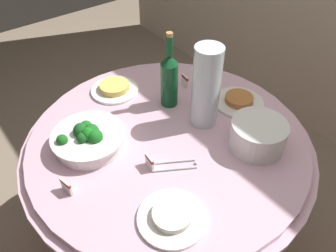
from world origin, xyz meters
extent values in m
plane|color=gray|center=(0.00, 0.00, 0.00)|extent=(6.00, 6.00, 0.00)
cylinder|color=maroon|center=(0.00, 0.00, 0.34)|extent=(1.01, 1.01, 0.69)
cylinder|color=#E0B2C6|center=(0.00, 0.00, 0.70)|extent=(1.16, 1.16, 0.02)
cylinder|color=#E0B2C6|center=(0.00, 0.00, 0.72)|extent=(1.10, 1.10, 0.03)
cylinder|color=white|center=(-0.14, -0.27, 0.77)|extent=(0.26, 0.26, 0.05)
cylinder|color=white|center=(-0.14, -0.27, 0.80)|extent=(0.28, 0.28, 0.01)
sphere|color=#19631E|center=(-0.13, -0.26, 0.82)|extent=(0.06, 0.06, 0.06)
sphere|color=#19811E|center=(-0.15, -0.25, 0.81)|extent=(0.05, 0.05, 0.05)
sphere|color=#196F1E|center=(-0.10, -0.26, 0.81)|extent=(0.06, 0.06, 0.06)
sphere|color=#19651E|center=(-0.16, -0.36, 0.81)|extent=(0.04, 0.04, 0.04)
sphere|color=#19841E|center=(-0.12, -0.27, 0.81)|extent=(0.06, 0.06, 0.06)
sphere|color=#19621E|center=(-0.14, -0.27, 0.81)|extent=(0.04, 0.04, 0.04)
sphere|color=#196B1E|center=(-0.17, -0.26, 0.81)|extent=(0.05, 0.05, 0.05)
sphere|color=#19561E|center=(-0.12, -0.30, 0.81)|extent=(0.04, 0.04, 0.04)
sphere|color=#19591E|center=(-0.16, -0.28, 0.81)|extent=(0.06, 0.06, 0.06)
cylinder|color=white|center=(0.25, 0.23, 0.74)|extent=(0.21, 0.21, 0.01)
cylinder|color=white|center=(0.25, 0.23, 0.76)|extent=(0.21, 0.21, 0.01)
cylinder|color=white|center=(0.25, 0.23, 0.77)|extent=(0.21, 0.21, 0.01)
cylinder|color=white|center=(0.25, 0.23, 0.78)|extent=(0.21, 0.21, 0.01)
cylinder|color=white|center=(0.25, 0.23, 0.79)|extent=(0.21, 0.21, 0.01)
cylinder|color=white|center=(0.25, 0.23, 0.80)|extent=(0.21, 0.21, 0.01)
cylinder|color=white|center=(0.25, 0.23, 0.80)|extent=(0.21, 0.21, 0.01)
cylinder|color=white|center=(0.25, 0.23, 0.81)|extent=(0.21, 0.21, 0.01)
cylinder|color=white|center=(0.25, 0.23, 0.82)|extent=(0.21, 0.21, 0.01)
cylinder|color=white|center=(0.25, 0.23, 0.83)|extent=(0.21, 0.21, 0.01)
cylinder|color=white|center=(0.25, 0.23, 0.84)|extent=(0.21, 0.21, 0.01)
cylinder|color=#0F4823|center=(-0.16, 0.13, 0.84)|extent=(0.07, 0.07, 0.20)
cone|color=#0F4823|center=(-0.16, 0.13, 0.96)|extent=(0.07, 0.07, 0.04)
cylinder|color=#0F4823|center=(-0.16, 0.13, 1.02)|extent=(0.03, 0.03, 0.08)
cylinder|color=#B2844C|center=(-0.16, 0.13, 1.07)|extent=(0.03, 0.03, 0.02)
cylinder|color=silver|center=(0.02, 0.17, 0.91)|extent=(0.11, 0.11, 0.34)
sphere|color=#E5B26B|center=(0.04, 0.17, 0.78)|extent=(0.06, 0.06, 0.06)
sphere|color=#E5B26B|center=(0.01, 0.19, 0.78)|extent=(0.06, 0.06, 0.06)
sphere|color=#E5B26B|center=(0.01, 0.15, 0.78)|extent=(0.06, 0.06, 0.06)
sphere|color=#72C64C|center=(0.04, 0.18, 0.83)|extent=(0.06, 0.06, 0.06)
sphere|color=#72C64C|center=(0.00, 0.18, 0.83)|extent=(0.06, 0.06, 0.06)
sphere|color=#72C64C|center=(0.02, 0.15, 0.83)|extent=(0.06, 0.06, 0.06)
sphere|color=red|center=(0.03, 0.19, 0.89)|extent=(0.06, 0.06, 0.06)
sphere|color=red|center=(0.00, 0.17, 0.89)|extent=(0.06, 0.06, 0.06)
sphere|color=red|center=(0.03, 0.15, 0.89)|extent=(0.06, 0.06, 0.06)
cylinder|color=silver|center=(0.16, -0.09, 0.74)|extent=(0.09, 0.14, 0.01)
cylinder|color=silver|center=(0.12, -0.07, 0.74)|extent=(0.09, 0.14, 0.01)
sphere|color=silver|center=(0.18, -0.02, 0.74)|extent=(0.01, 0.01, 0.01)
cylinder|color=white|center=(-0.39, -0.01, 0.75)|extent=(0.22, 0.22, 0.01)
cylinder|color=#EACC60|center=(-0.39, -0.01, 0.77)|extent=(0.14, 0.14, 0.03)
cylinder|color=white|center=(0.03, 0.37, 0.75)|extent=(0.22, 0.22, 0.01)
cylinder|color=#B77038|center=(0.03, 0.37, 0.76)|extent=(0.12, 0.12, 0.03)
cylinder|color=white|center=(0.31, -0.23, 0.75)|extent=(0.22, 0.22, 0.01)
cylinder|color=white|center=(0.31, -0.23, 0.76)|extent=(0.13, 0.13, 0.02)
cube|color=white|center=(0.09, -0.16, 0.77)|extent=(0.05, 0.01, 0.05)
cube|color=maroon|center=(0.09, -0.16, 0.79)|extent=(0.05, 0.01, 0.01)
cube|color=white|center=(0.01, -0.44, 0.77)|extent=(0.05, 0.02, 0.05)
cube|color=maroon|center=(0.01, -0.44, 0.79)|extent=(0.05, 0.02, 0.01)
cube|color=white|center=(-0.22, 0.28, 0.77)|extent=(0.05, 0.02, 0.05)
cube|color=maroon|center=(-0.22, 0.28, 0.79)|extent=(0.05, 0.02, 0.01)
camera|label=1|loc=(0.75, -0.60, 1.65)|focal=35.70mm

